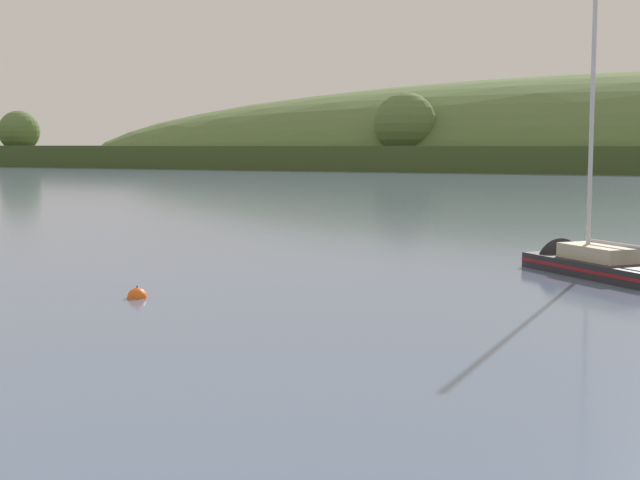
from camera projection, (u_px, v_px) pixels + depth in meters
sailboat_near_mooring at (585, 268)px, 39.33m from camera, size 8.46×7.25×13.82m
mooring_buoy_off_fishing_boat at (137, 298)px, 32.85m from camera, size 0.72×0.72×0.80m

